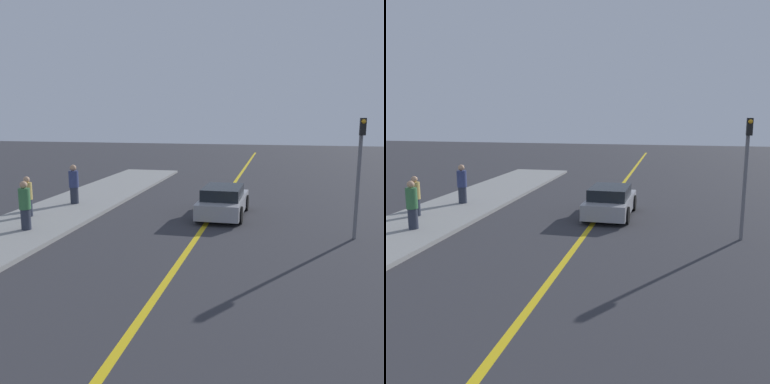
{
  "view_description": "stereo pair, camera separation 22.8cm",
  "coord_description": "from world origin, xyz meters",
  "views": [
    {
      "loc": [
        2.72,
        1.43,
        4.17
      ],
      "look_at": [
        -0.22,
        15.52,
        1.52
      ],
      "focal_mm": 40.0,
      "sensor_mm": 36.0,
      "label": 1
    },
    {
      "loc": [
        2.94,
        1.48,
        4.17
      ],
      "look_at": [
        -0.22,
        15.52,
        1.52
      ],
      "focal_mm": 40.0,
      "sensor_mm": 36.0,
      "label": 2
    }
  ],
  "objects": [
    {
      "name": "pedestrian_mid_group",
      "position": [
        -5.97,
        14.51,
        1.0
      ],
      "size": [
        0.39,
        0.39,
        1.72
      ],
      "color": "#282D3D",
      "rests_on": "sidewalk_left"
    },
    {
      "name": "pedestrian_far_standing",
      "position": [
        -7.02,
        16.3,
        0.94
      ],
      "size": [
        0.37,
        0.37,
        1.6
      ],
      "color": "#282D3D",
      "rests_on": "sidewalk_left"
    },
    {
      "name": "car_ahead_center",
      "position": [
        0.46,
        18.54,
        0.61
      ],
      "size": [
        1.89,
        3.88,
        1.25
      ],
      "rotation": [
        0.0,
        0.0,
        -0.02
      ],
      "color": "#9E9EA3",
      "rests_on": "ground_plane"
    },
    {
      "name": "traffic_light",
      "position": [
        5.24,
        16.12,
        2.48
      ],
      "size": [
        0.18,
        0.4,
        4.03
      ],
      "color": "slate",
      "rests_on": "ground_plane"
    },
    {
      "name": "pedestrian_by_sign",
      "position": [
        -6.39,
        18.95,
        1.02
      ],
      "size": [
        0.43,
        0.43,
        1.77
      ],
      "color": "#282D3D",
      "rests_on": "sidewalk_left"
    },
    {
      "name": "sidewalk_left",
      "position": [
        -6.34,
        15.45,
        0.07
      ],
      "size": [
        3.7,
        30.89,
        0.15
      ],
      "color": "gray",
      "rests_on": "ground_plane"
    },
    {
      "name": "road_center_line",
      "position": [
        0.0,
        18.0,
        0.0
      ],
      "size": [
        0.2,
        60.0,
        0.01
      ],
      "color": "gold",
      "rests_on": "ground_plane"
    }
  ]
}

